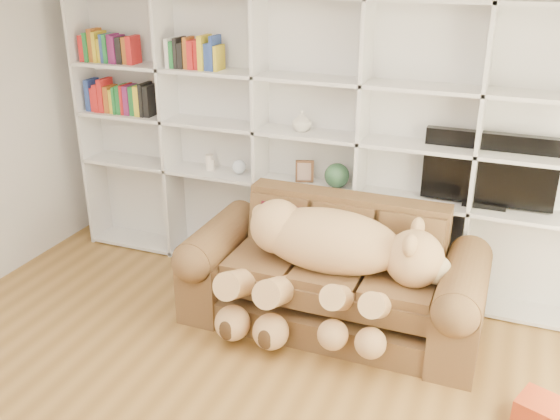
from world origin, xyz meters
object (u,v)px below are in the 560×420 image
at_px(teddy_bear, 327,257).
at_px(gift_box, 540,415).
at_px(tv, 489,170).
at_px(sofa, 334,280).

distance_m(teddy_bear, gift_box, 1.69).
relative_size(teddy_bear, tv, 1.62).
xyz_separation_m(sofa, teddy_bear, (-0.00, -0.19, 0.29)).
bearing_deg(tv, teddy_bear, -138.72).
distance_m(sofa, tv, 1.44).
relative_size(sofa, gift_box, 8.55).
height_order(teddy_bear, gift_box, teddy_bear).
bearing_deg(gift_box, teddy_bear, 161.71).
height_order(teddy_bear, tv, tv).
bearing_deg(tv, sofa, -145.36).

